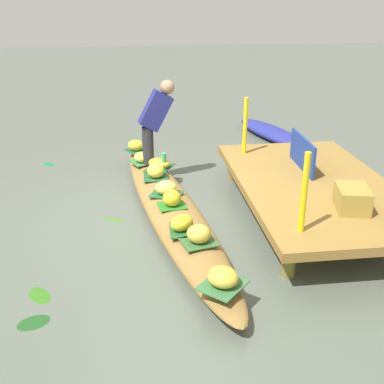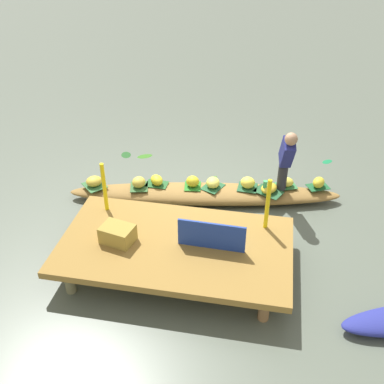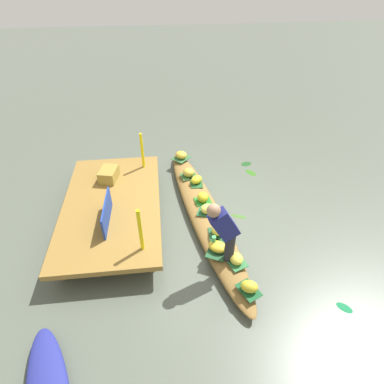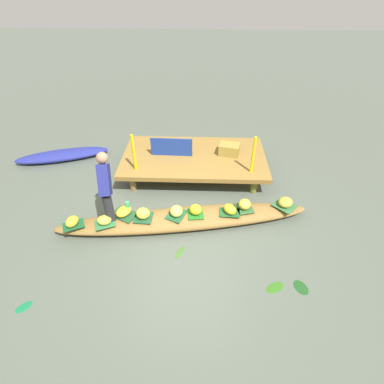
{
  "view_description": "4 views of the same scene",
  "coord_description": "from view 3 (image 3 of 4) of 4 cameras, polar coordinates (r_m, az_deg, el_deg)",
  "views": [
    {
      "loc": [
        5.18,
        -0.4,
        2.56
      ],
      "look_at": [
        0.37,
        0.22,
        0.49
      ],
      "focal_mm": 44.02,
      "sensor_mm": 36.0,
      "label": 1
    },
    {
      "loc": [
        -1.0,
        6.48,
        4.49
      ],
      "look_at": [
        0.11,
        0.57,
        0.53
      ],
      "focal_mm": 42.65,
      "sensor_mm": 36.0,
      "label": 2
    },
    {
      "loc": [
        -4.59,
        0.76,
        4.22
      ],
      "look_at": [
        0.12,
        0.23,
        0.58
      ],
      "focal_mm": 29.64,
      "sensor_mm": 36.0,
      "label": 3
    },
    {
      "loc": [
        0.29,
        -4.07,
        3.91
      ],
      "look_at": [
        0.13,
        0.3,
        0.53
      ],
      "focal_mm": 28.06,
      "sensor_mm": 36.0,
      "label": 4
    }
  ],
  "objects": [
    {
      "name": "banana_bunch_1",
      "position": [
        5.3,
        4.67,
        -9.79
      ],
      "size": [
        0.37,
        0.4,
        0.14
      ],
      "primitive_type": "ellipsoid",
      "rotation": [
        0.0,
        0.0,
        1.01
      ],
      "color": "gold",
      "rests_on": "vendor_boat"
    },
    {
      "name": "banana_bunch_3",
      "position": [
        4.84,
        10.28,
        -16.39
      ],
      "size": [
        0.26,
        0.3,
        0.18
      ],
      "primitive_type": "ellipsoid",
      "rotation": [
        0.0,
        0.0,
        4.36
      ],
      "color": "gold",
      "rests_on": "vendor_boat"
    },
    {
      "name": "drifting_plant_2",
      "position": [
        6.37,
        8.46,
        -4.35
      ],
      "size": [
        0.22,
        0.33,
        0.01
      ],
      "primitive_type": "ellipsoid",
      "rotation": [
        0.0,
        0.0,
        1.17
      ],
      "color": "#406A29",
      "rests_on": "ground"
    },
    {
      "name": "leaf_mat_7",
      "position": [
        6.26,
        1.96,
        -1.62
      ],
      "size": [
        0.32,
        0.35,
        0.01
      ],
      "primitive_type": "cube",
      "rotation": [
        0.0,
        0.0,
        1.71
      ],
      "color": "#257421",
      "rests_on": "vendor_boat"
    },
    {
      "name": "banana_bunch_0",
      "position": [
        7.55,
        -1.97,
        6.69
      ],
      "size": [
        0.37,
        0.37,
        0.17
      ],
      "primitive_type": "ellipsoid",
      "rotation": [
        0.0,
        0.0,
        0.75
      ],
      "color": "gold",
      "rests_on": "vendor_boat"
    },
    {
      "name": "vendor_person",
      "position": [
        4.72,
        5.81,
        -6.7
      ],
      "size": [
        0.26,
        0.53,
        1.19
      ],
      "color": "#28282D",
      "rests_on": "vendor_boat"
    },
    {
      "name": "leaf_mat_3",
      "position": [
        4.91,
        10.17,
        -16.99
      ],
      "size": [
        0.43,
        0.37,
        0.01
      ],
      "primitive_type": "cube",
      "rotation": [
        0.0,
        0.0,
        0.44
      ],
      "color": "#1A542C",
      "rests_on": "vendor_boat"
    },
    {
      "name": "produce_crate",
      "position": [
        6.7,
        -14.74,
        3.07
      ],
      "size": [
        0.5,
        0.41,
        0.25
      ],
      "primitive_type": "cube",
      "rotation": [
        0.0,
        0.0,
        -0.22
      ],
      "color": "olive",
      "rests_on": "dock_platform"
    },
    {
      "name": "leaf_mat_6",
      "position": [
        6.96,
        -0.61,
        2.93
      ],
      "size": [
        0.37,
        0.4,
        0.01
      ],
      "primitive_type": "cube",
      "rotation": [
        0.0,
        0.0,
        1.82
      ],
      "color": "#325E2E",
      "rests_on": "vendor_boat"
    },
    {
      "name": "leaf_mat_2",
      "position": [
        6.01,
        2.8,
        -3.65
      ],
      "size": [
        0.42,
        0.45,
        0.01
      ],
      "primitive_type": "cube",
      "rotation": [
        0.0,
        0.0,
        1.17
      ],
      "color": "#225730",
      "rests_on": "vendor_boat"
    },
    {
      "name": "leaf_mat_4",
      "position": [
        5.21,
        7.92,
        -12.32
      ],
      "size": [
        0.42,
        0.38,
        0.01
      ],
      "primitive_type": "cube",
      "rotation": [
        0.0,
        0.0,
        0.38
      ],
      "color": "#317440",
      "rests_on": "vendor_boat"
    },
    {
      "name": "leaf_mat_8",
      "position": [
        6.74,
        0.8,
        1.66
      ],
      "size": [
        0.38,
        0.27,
        0.01
      ],
      "primitive_type": "cube",
      "rotation": [
        0.0,
        0.0,
        3.1
      ],
      "color": "#235628",
      "rests_on": "vendor_boat"
    },
    {
      "name": "leaf_mat_0",
      "position": [
        7.59,
        -1.95,
        6.16
      ],
      "size": [
        0.5,
        0.5,
        0.01
      ],
      "primitive_type": "cube",
      "rotation": [
        0.0,
        0.0,
        2.4
      ],
      "color": "#346A39",
      "rests_on": "vendor_boat"
    },
    {
      "name": "drifting_plant_3",
      "position": [
        7.65,
        10.55,
        3.44
      ],
      "size": [
        0.35,
        0.3,
        0.01
      ],
      "primitive_type": "ellipsoid",
      "rotation": [
        0.0,
        0.0,
        0.53
      ],
      "color": "#30691B",
      "rests_on": "ground"
    },
    {
      "name": "banana_bunch_5",
      "position": [
        5.54,
        4.73,
        -6.8
      ],
      "size": [
        0.28,
        0.27,
        0.19
      ],
      "primitive_type": "ellipsoid",
      "rotation": [
        0.0,
        0.0,
        1.42
      ],
      "color": "yellow",
      "rests_on": "vendor_boat"
    },
    {
      "name": "drifting_plant_1",
      "position": [
        7.96,
        9.72,
        5.01
      ],
      "size": [
        0.29,
        0.33,
        0.01
      ],
      "primitive_type": "ellipsoid",
      "rotation": [
        0.0,
        0.0,
        1.97
      ],
      "color": "#1C4A1C",
      "rests_on": "ground"
    },
    {
      "name": "railing_post_east",
      "position": [
        6.82,
        -8.95,
        7.37
      ],
      "size": [
        0.06,
        0.06,
        0.8
      ],
      "primitive_type": "cylinder",
      "color": "yellow",
      "rests_on": "dock_platform"
    },
    {
      "name": "leaf_mat_5",
      "position": [
        5.6,
        4.68,
        -7.5
      ],
      "size": [
        0.34,
        0.33,
        0.01
      ],
      "primitive_type": "cube",
      "rotation": [
        0.0,
        0.0,
        3.1
      ],
      "color": "#21512F",
      "rests_on": "vendor_boat"
    },
    {
      "name": "leaf_mat_1",
      "position": [
        5.35,
        4.63,
        -10.3
      ],
      "size": [
        0.54,
        0.47,
        0.01
      ],
      "primitive_type": "cube",
      "rotation": [
        0.0,
        0.0,
        2.67
      ],
      "color": "#204F2C",
      "rests_on": "vendor_boat"
    },
    {
      "name": "banana_bunch_7",
      "position": [
        6.2,
        1.98,
        -0.93
      ],
      "size": [
        0.29,
        0.28,
        0.19
      ],
      "primitive_type": "ellipsoid",
      "rotation": [
        0.0,
        0.0,
        2.77
      ],
      "color": "gold",
      "rests_on": "vendor_boat"
    },
    {
      "name": "banana_bunch_4",
      "position": [
        5.15,
        7.99,
        -11.78
      ],
      "size": [
        0.27,
        0.24,
        0.15
      ],
      "primitive_type": "ellipsoid",
      "rotation": [
        0.0,
        0.0,
        0.13
      ],
      "color": "#DECC44",
      "rests_on": "vendor_boat"
    },
    {
      "name": "dock_platform",
      "position": [
        6.16,
        -14.24,
        -2.39
      ],
      "size": [
        3.2,
        1.8,
        0.44
      ],
      "color": "olive",
      "rests_on": "ground"
    },
    {
      "name": "market_banner",
      "position": [
        5.61,
        -15.09,
        -3.56
      ],
      "size": [
        0.92,
        0.06,
        0.41
      ],
      "primitive_type": "cube",
      "rotation": [
        0.0,
        0.0,
        -0.03
      ],
      "color": "navy",
      "rests_on": "dock_platform"
    },
    {
      "name": "banana_bunch_2",
      "position": [
        5.95,
        2.83,
        -3.03
      ],
      "size": [
        0.25,
        0.28,
        0.17
      ],
      "primitive_type": "ellipsoid",
      "rotation": [
        0.0,
        0.0,
        1.65
      ],
      "color": "#E7DF55",
      "rests_on": "vendor_boat"
    },
    {
      "name": "banana_bunch_8",
      "position": [
        6.7,
        0.81,
        2.23
      ],
      "size": [
        0.32,
        0.33,
        0.17
      ],
      "primitive_type": "ellipsoid",
      "rotation": [
        0.0,
        0.0,
        5.35
      ],
      "color": "gold",
      "rests_on": "vendor_boat"
    },
    {
      "name": "banana_bunch_6",
      "position": [
        6.91,
        -0.62,
        3.56
      ],
      "size": [
        0.26,
        0.27,
        0.19
      ],
      "primitive_type": "ellipsoid",
      "rotation": [
        0.0,
        0.0,
        1.42
      ],
      "color": "gold",
      "rests_on": "vendor_boat"
    },
    {
      "name": "railing_post_west",
      "position": [
        4.89,
        -9.28,
        -6.81
      ],
      "size": [
        0.06,
        0.06,
        0.8
      ],
      "primitive_type": "cylinder",
      "color": "yellow",
      "rests_on": "dock_platform"
    },
    {
      "name": "vendor_boat",
      "position": [
        6.19,
        2.2,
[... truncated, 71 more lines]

